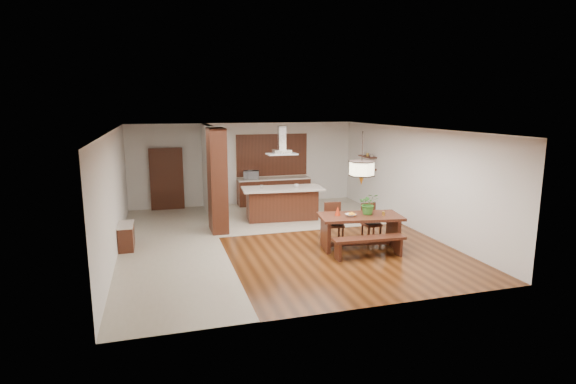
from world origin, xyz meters
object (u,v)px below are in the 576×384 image
object	(u,v)px
dining_chair_left	(334,223)
pendant_lantern	(362,158)
microwave	(251,175)
island_cup	(297,186)
dining_chair_right	(371,222)
foliage_plant	(369,204)
dining_bench	(369,247)
range_hood	(282,140)
dining_table	(360,224)
hallway_console	(126,236)
kitchen_island	(282,203)
fruit_bowl	(350,215)

from	to	relation	value
dining_chair_left	pendant_lantern	bearing A→B (deg)	-52.51
pendant_lantern	microwave	distance (m)	5.88
island_cup	microwave	distance (m)	2.54
dining_chair_right	microwave	distance (m)	5.50
foliage_plant	island_cup	size ratio (longest dim) A/B	4.02
dining_chair_left	dining_bench	bearing A→B (deg)	-71.25
range_hood	dining_table	bearing A→B (deg)	-71.71
hallway_console	dining_chair_left	bearing A→B (deg)	-9.61
dining_bench	dining_chair_left	distance (m)	1.45
dining_bench	microwave	world-z (taller)	microwave
range_hood	island_cup	bearing A→B (deg)	-14.92
dining_bench	dining_chair_right	xyz separation A→B (m)	(0.69, 1.25, 0.24)
hallway_console	dining_table	bearing A→B (deg)	-15.59
hallway_console	foliage_plant	xyz separation A→B (m)	(5.81, -1.51, 0.79)
dining_chair_right	foliage_plant	bearing A→B (deg)	-128.50
dining_bench	foliage_plant	size ratio (longest dim) A/B	3.23
dining_table	dining_bench	xyz separation A→B (m)	(-0.11, -0.72, -0.37)
foliage_plant	dining_bench	bearing A→B (deg)	-114.36
dining_chair_left	kitchen_island	distance (m)	2.70
range_hood	island_cup	distance (m)	1.47
pendant_lantern	fruit_bowl	size ratio (longest dim) A/B	5.23
pendant_lantern	dining_table	bearing A→B (deg)	135.00
dining_bench	dining_table	bearing A→B (deg)	81.56
fruit_bowl	island_cup	world-z (taller)	island_cup
dining_bench	fruit_bowl	xyz separation A→B (m)	(-0.17, 0.69, 0.62)
dining_table	microwave	bearing A→B (deg)	105.93
island_cup	microwave	size ratio (longest dim) A/B	0.25
dining_chair_right	island_cup	distance (m)	2.98
island_cup	foliage_plant	bearing A→B (deg)	-74.19
dining_chair_right	foliage_plant	size ratio (longest dim) A/B	1.80
kitchen_island	island_cup	world-z (taller)	island_cup
range_hood	island_cup	size ratio (longest dim) A/B	6.77
fruit_bowl	island_cup	bearing A→B (deg)	96.68
fruit_bowl	kitchen_island	size ratio (longest dim) A/B	0.10
dining_chair_right	pendant_lantern	xyz separation A→B (m)	(-0.59, -0.53, 1.76)
hallway_console	kitchen_island	size ratio (longest dim) A/B	0.35
dining_chair_left	microwave	xyz separation A→B (m)	(-1.18, 4.87, 0.59)
dining_chair_right	foliage_plant	distance (m)	0.87
kitchen_island	island_cup	size ratio (longest dim) A/B	19.09
dining_chair_right	fruit_bowl	world-z (taller)	dining_chair_right
hallway_console	foliage_plant	size ratio (longest dim) A/B	1.64
pendant_lantern	fruit_bowl	xyz separation A→B (m)	(-0.28, -0.03, -1.38)
dining_table	island_cup	xyz separation A→B (m)	(-0.65, 3.18, 0.45)
dining_bench	foliage_plant	distance (m)	1.20
dining_bench	microwave	size ratio (longest dim) A/B	3.26
foliage_plant	fruit_bowl	world-z (taller)	foliage_plant
dining_bench	pendant_lantern	size ratio (longest dim) A/B	1.32
dining_chair_left	fruit_bowl	bearing A→B (deg)	-72.98
pendant_lantern	kitchen_island	distance (m)	3.87
fruit_bowl	microwave	world-z (taller)	microwave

